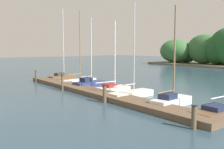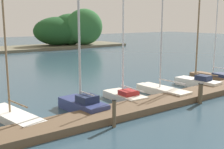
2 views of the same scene
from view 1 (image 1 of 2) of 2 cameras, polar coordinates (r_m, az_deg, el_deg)
name	(u,v)px [view 1 (image 1 of 2)]	position (r m, az deg, el deg)	size (l,w,h in m)	color
dock_pier	(93,92)	(19.85, -4.35, -3.95)	(21.34, 1.80, 0.35)	brown
sailboat_0	(63,76)	(29.13, -11.13, -0.32)	(1.52, 3.51, 7.99)	brown
sailboat_1	(80,80)	(26.43, -7.40, -1.19)	(1.77, 4.39, 7.45)	white
sailboat_2	(90,83)	(23.13, -5.00, -1.88)	(1.40, 3.25, 6.35)	navy
sailboat_3	(114,88)	(20.88, 0.36, -3.02)	(1.35, 3.31, 5.84)	silver
sailboat_4	(133,93)	(18.61, 4.75, -4.25)	(1.26, 3.97, 6.94)	silver
sailboat_5	(172,100)	(16.16, 13.52, -5.60)	(1.37, 3.42, 6.22)	white
sailboat_6	(222,109)	(15.04, 23.89, -7.24)	(1.47, 4.44, 8.24)	brown
mooring_piling_0	(36,76)	(27.58, -17.00, -0.41)	(0.20, 0.20, 1.25)	#4C3D28
mooring_piling_1	(62,83)	(21.77, -11.25, -1.93)	(0.19, 0.19, 1.25)	brown
mooring_piling_2	(105,94)	(16.64, -1.69, -4.43)	(0.29, 0.29, 1.18)	brown
mooring_piling_3	(194,117)	(11.87, 18.20, -9.23)	(0.27, 0.27, 1.11)	brown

